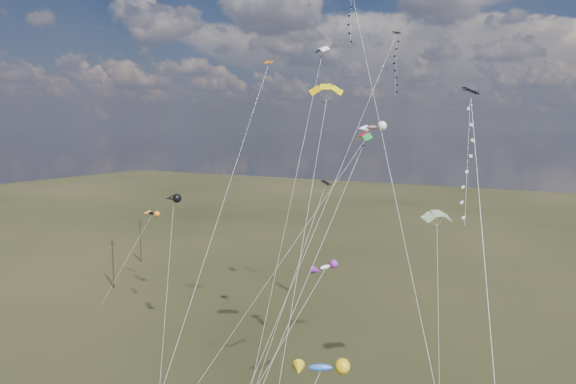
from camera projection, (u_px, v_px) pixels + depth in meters
The scene contains 16 objects.
utility_pole_near at pixel (113, 263), 80.62m from camera, with size 1.40×0.20×8.00m.
utility_pole_far at pixel (140, 241), 96.61m from camera, with size 1.40×0.20×8.00m.
diamond_black_high at pixel (388, 81), 52.95m from camera, with size 4.69×29.13×35.35m.
diamond_navy_tall at pixel (358, 45), 41.57m from camera, with size 16.14×20.12×37.16m.
diamond_black_mid at pixel (307, 238), 48.72m from camera, with size 2.23×13.48×20.07m.
diamond_navy_right at pixel (470, 182), 24.14m from camera, with size 6.07×14.73×27.19m.
diamond_orange_center at pixel (228, 188), 43.15m from camera, with size 0.87×20.13×31.50m.
parafoil_yellow at pixel (326, 88), 44.35m from camera, with size 4.92×18.75×29.50m.
parafoil_blue_white at pixel (321, 50), 60.33m from camera, with size 2.61×19.53×35.16m.
parafoil_striped at pixel (438, 214), 43.29m from camera, with size 4.98×13.38×18.70m.
parafoil_tricolor at pixel (362, 136), 44.39m from camera, with size 4.02×21.35×25.23m.
novelty_black_orange at pixel (151, 214), 74.68m from camera, with size 6.03×6.99×13.32m.
novelty_orange_black at pixel (174, 199), 56.86m from camera, with size 7.68×11.20×18.09m.
novelty_white_purple at pixel (325, 268), 41.92m from camera, with size 6.02×10.39×14.35m.
novelty_redwhite_stripe at pixel (371, 128), 58.38m from camera, with size 12.91×19.99×25.90m.
novelty_blue_yellow at pixel (320, 369), 24.36m from camera, with size 5.43×7.50×14.36m.
Camera 1 is at (23.94, -25.66, 25.28)m, focal length 32.00 mm.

